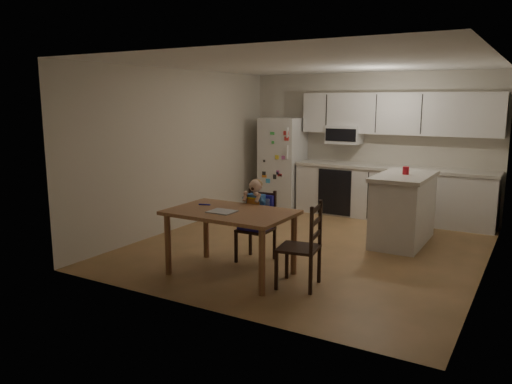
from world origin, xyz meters
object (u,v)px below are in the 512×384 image
object	(u,v)px
kitchen_island	(403,208)
chair_booster	(257,211)
chair_side	(307,240)
red_cup	(406,170)
refrigerator	(283,163)
dining_table	(231,219)

from	to	relation	value
kitchen_island	chair_booster	size ratio (longest dim) A/B	1.27
chair_booster	chair_side	size ratio (longest dim) A/B	1.11
red_cup	chair_booster	xyz separation A→B (m)	(-1.41, -1.74, -0.41)
red_cup	chair_side	xyz separation A→B (m)	(-0.46, -2.29, -0.51)
red_cup	chair_side	distance (m)	2.39
refrigerator	chair_booster	bearing A→B (deg)	-68.28
kitchen_island	red_cup	bearing A→B (deg)	-48.70
chair_side	chair_booster	bearing A→B (deg)	-129.68
kitchen_island	chair_side	size ratio (longest dim) A/B	1.42
refrigerator	chair_side	distance (m)	4.22
dining_table	chair_side	xyz separation A→B (m)	(0.94, 0.07, -0.13)
chair_booster	dining_table	bearing A→B (deg)	-90.78
refrigerator	red_cup	bearing A→B (deg)	-26.63
red_cup	chair_side	world-z (taller)	red_cup
refrigerator	kitchen_island	bearing A→B (deg)	-26.54
refrigerator	chair_booster	world-z (taller)	refrigerator
red_cup	chair_side	size ratio (longest dim) A/B	0.12
chair_booster	chair_side	xyz separation A→B (m)	(0.94, -0.55, -0.10)
red_cup	dining_table	world-z (taller)	red_cup
kitchen_island	red_cup	size ratio (longest dim) A/B	12.12
dining_table	red_cup	bearing A→B (deg)	59.16
refrigerator	red_cup	distance (m)	2.94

